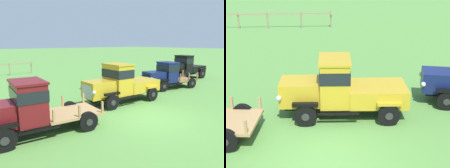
% 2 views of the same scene
% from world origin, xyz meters
% --- Properties ---
extents(ground_plane, '(240.00, 240.00, 0.00)m').
position_xyz_m(ground_plane, '(0.00, 0.00, 0.00)').
color(ground_plane, '#5B9342').
extents(paddock_fence, '(12.63, 0.63, 1.32)m').
position_xyz_m(paddock_fence, '(-5.17, 18.66, 0.91)').
color(paddock_fence, '#997F60').
rests_on(paddock_fence, ground).
extents(vintage_truck_midrow_center, '(4.93, 2.18, 2.31)m').
position_xyz_m(vintage_truck_midrow_center, '(0.75, 3.10, 1.12)').
color(vintage_truck_midrow_center, black).
rests_on(vintage_truck_midrow_center, ground).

